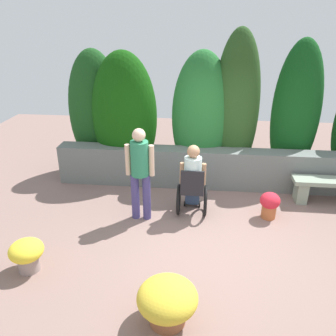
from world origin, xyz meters
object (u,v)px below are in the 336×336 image
Objects in this scene: person_standing_companion at (140,169)px; flower_pot_red_accent at (167,301)px; flower_pot_terracotta_by_wall at (270,204)px; person_in_wheelchair at (193,182)px; flower_pot_purple_near at (27,253)px.

person_standing_companion is 2.34× the size of flower_pot_red_accent.
person_standing_companion is 2.40m from flower_pot_red_accent.
flower_pot_terracotta_by_wall is at bearing -7.58° from person_standing_companion.
person_standing_companion is 3.42× the size of flower_pot_terracotta_by_wall.
person_in_wheelchair is 2.74× the size of flower_pot_terracotta_by_wall.
person_standing_companion is 3.45× the size of flower_pot_purple_near.
flower_pot_purple_near is at bearing 161.27° from flower_pot_red_accent.
flower_pot_terracotta_by_wall is (3.59, 1.76, -0.01)m from flower_pot_purple_near.
flower_pot_purple_near is 2.15m from flower_pot_red_accent.
flower_pot_red_accent reaches higher than flower_pot_terracotta_by_wall.
flower_pot_red_accent is at bearing -18.73° from flower_pot_purple_near.
flower_pot_red_accent is at bearing -122.40° from flower_pot_terracotta_by_wall.
flower_pot_terracotta_by_wall is at bearing -11.37° from person_in_wheelchair.
person_in_wheelchair is 2.50m from flower_pot_red_accent.
person_in_wheelchair is at bearing 38.70° from flower_pot_purple_near.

